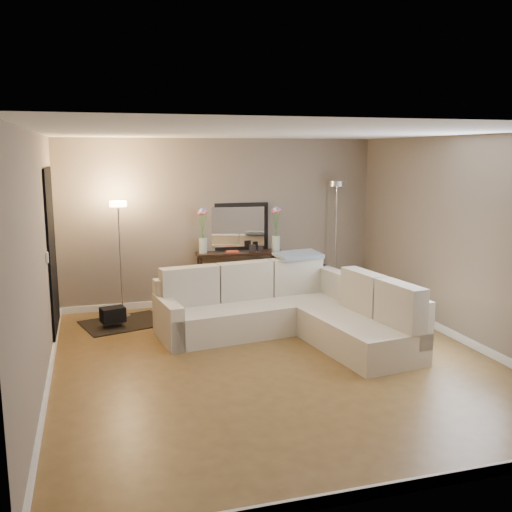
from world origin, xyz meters
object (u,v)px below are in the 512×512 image
object	(u,v)px
floor_lamp_unlit	(336,216)
console_table	(235,275)
sectional_sofa	(290,311)
floor_lamp_lit	(119,236)

from	to	relation	value
floor_lamp_unlit	console_table	bearing A→B (deg)	177.13
floor_lamp_unlit	sectional_sofa	bearing A→B (deg)	-129.67
console_table	floor_lamp_unlit	size ratio (longest dim) A/B	0.72
floor_lamp_lit	floor_lamp_unlit	distance (m)	3.45
sectional_sofa	floor_lamp_lit	bearing A→B (deg)	144.21
console_table	floor_lamp_lit	size ratio (longest dim) A/B	0.82
sectional_sofa	floor_lamp_unlit	world-z (taller)	floor_lamp_unlit
console_table	sectional_sofa	bearing A→B (deg)	-79.73
console_table	floor_lamp_unlit	world-z (taller)	floor_lamp_unlit
sectional_sofa	console_table	size ratio (longest dim) A/B	2.07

